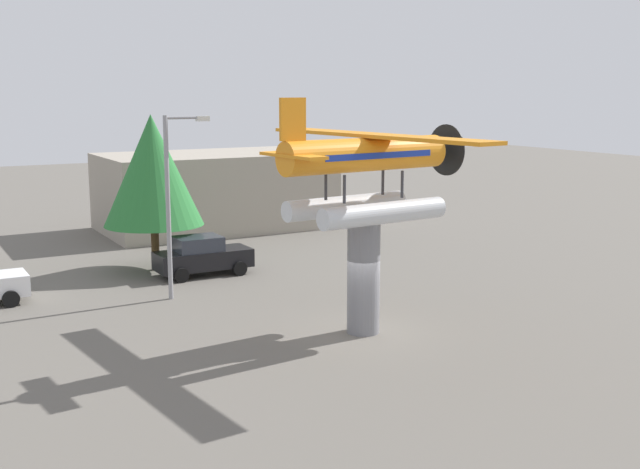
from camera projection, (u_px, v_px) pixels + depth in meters
ground_plane at (363, 332)px, 27.09m from camera, size 140.00×140.00×0.00m
display_pedestal at (364, 277)px, 26.75m from camera, size 1.10×1.10×3.86m
floatplane_monument at (368, 169)px, 26.19m from camera, size 7.03×10.46×4.00m
car_mid_black at (202, 256)px, 35.33m from camera, size 4.20×2.02×1.76m
streetlight_primary at (173, 193)px, 30.81m from camera, size 1.84×0.28×7.15m
storefront_building at (215, 191)px, 47.28m from camera, size 12.96×7.39×4.46m
tree_east at (152, 170)px, 35.75m from camera, size 4.48×4.48×7.05m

